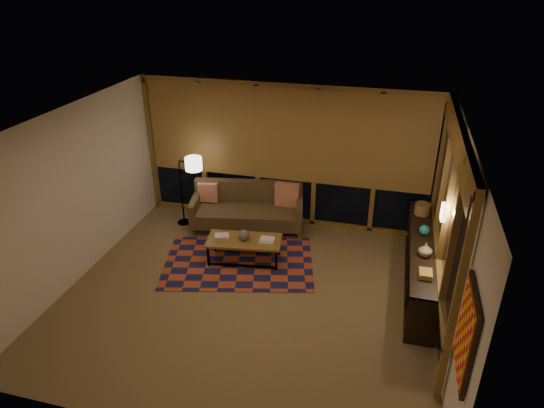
% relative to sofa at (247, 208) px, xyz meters
% --- Properties ---
extents(floor, '(5.50, 5.00, 0.01)m').
position_rel_sofa_xyz_m(floor, '(0.63, -2.00, -0.42)').
color(floor, brown).
rests_on(floor, ground).
extents(ceiling, '(5.50, 5.00, 0.01)m').
position_rel_sofa_xyz_m(ceiling, '(0.63, -2.00, 2.28)').
color(ceiling, white).
rests_on(ceiling, walls).
extents(walls, '(5.51, 5.01, 2.70)m').
position_rel_sofa_xyz_m(walls, '(0.63, -2.00, 0.93)').
color(walls, white).
rests_on(walls, floor).
extents(window_wall_back, '(5.30, 0.16, 2.60)m').
position_rel_sofa_xyz_m(window_wall_back, '(0.63, 0.43, 0.93)').
color(window_wall_back, olive).
rests_on(window_wall_back, walls).
extents(window_wall_right, '(0.16, 3.70, 2.60)m').
position_rel_sofa_xyz_m(window_wall_right, '(3.31, -1.40, 0.93)').
color(window_wall_right, olive).
rests_on(window_wall_right, walls).
extents(wall_art, '(0.06, 0.74, 0.94)m').
position_rel_sofa_xyz_m(wall_art, '(3.34, -3.85, 1.03)').
color(wall_art, red).
rests_on(wall_art, walls).
extents(wall_sconce, '(0.12, 0.18, 0.22)m').
position_rel_sofa_xyz_m(wall_sconce, '(3.25, -1.55, 1.13)').
color(wall_sconce, '#F4E3C2').
rests_on(wall_sconce, walls).
extents(sofa, '(2.17, 1.20, 0.84)m').
position_rel_sofa_xyz_m(sofa, '(0.00, 0.00, 0.00)').
color(sofa, brown).
rests_on(sofa, floor).
extents(pillow_left, '(0.39, 0.18, 0.37)m').
position_rel_sofa_xyz_m(pillow_left, '(-0.79, 0.06, 0.19)').
color(pillow_left, red).
rests_on(pillow_left, sofa).
extents(pillow_right, '(0.46, 0.16, 0.46)m').
position_rel_sofa_xyz_m(pillow_right, '(0.69, 0.31, 0.23)').
color(pillow_right, red).
rests_on(pillow_right, sofa).
extents(area_rug, '(2.78, 2.17, 0.01)m').
position_rel_sofa_xyz_m(area_rug, '(0.21, -1.18, -0.41)').
color(area_rug, '#B3482D').
rests_on(area_rug, floor).
extents(coffee_table, '(1.30, 0.74, 0.41)m').
position_rel_sofa_xyz_m(coffee_table, '(0.28, -1.08, -0.21)').
color(coffee_table, olive).
rests_on(coffee_table, floor).
extents(book_stack_a, '(0.29, 0.26, 0.07)m').
position_rel_sofa_xyz_m(book_stack_a, '(-0.09, -1.14, 0.03)').
color(book_stack_a, white).
rests_on(book_stack_a, coffee_table).
extents(book_stack_b, '(0.26, 0.21, 0.05)m').
position_rel_sofa_xyz_m(book_stack_b, '(0.67, -1.05, 0.02)').
color(book_stack_b, white).
rests_on(book_stack_b, coffee_table).
extents(ceramic_pot, '(0.19, 0.19, 0.19)m').
position_rel_sofa_xyz_m(ceramic_pot, '(0.28, -1.09, 0.08)').
color(ceramic_pot, '#2F3032').
rests_on(ceramic_pot, coffee_table).
extents(floor_lamp, '(0.52, 0.39, 1.41)m').
position_rel_sofa_xyz_m(floor_lamp, '(-1.26, -0.10, 0.29)').
color(floor_lamp, black).
rests_on(floor_lamp, floor).
extents(bookshelf, '(0.40, 2.92, 0.73)m').
position_rel_sofa_xyz_m(bookshelf, '(3.12, -1.00, -0.05)').
color(bookshelf, black).
rests_on(bookshelf, floor).
extents(basket, '(0.32, 0.32, 0.19)m').
position_rel_sofa_xyz_m(basket, '(3.10, -0.03, 0.41)').
color(basket, tan).
rests_on(basket, bookshelf).
extents(teal_bowl, '(0.19, 0.19, 0.16)m').
position_rel_sofa_xyz_m(teal_bowl, '(3.12, -0.74, 0.39)').
color(teal_bowl, teal).
rests_on(teal_bowl, bookshelf).
extents(vase, '(0.22, 0.22, 0.21)m').
position_rel_sofa_xyz_m(vase, '(3.12, -1.37, 0.41)').
color(vase, tan).
rests_on(vase, bookshelf).
extents(shelf_book_stack, '(0.23, 0.27, 0.07)m').
position_rel_sofa_xyz_m(shelf_book_stack, '(3.12, -1.89, 0.34)').
color(shelf_book_stack, white).
rests_on(shelf_book_stack, bookshelf).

